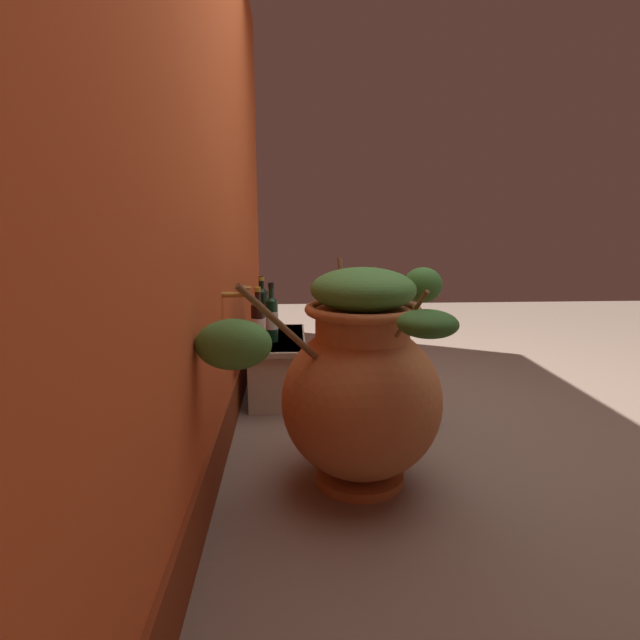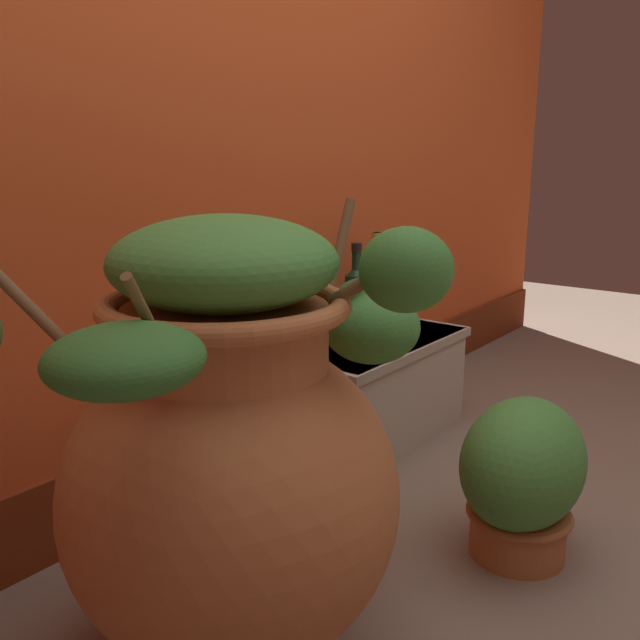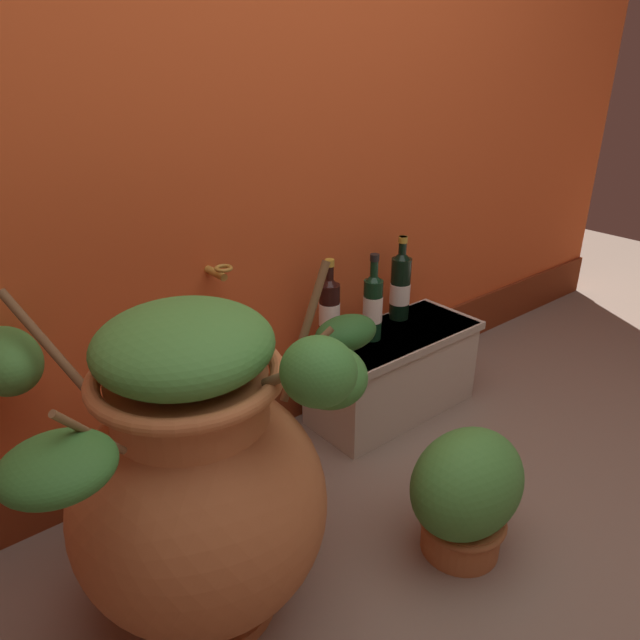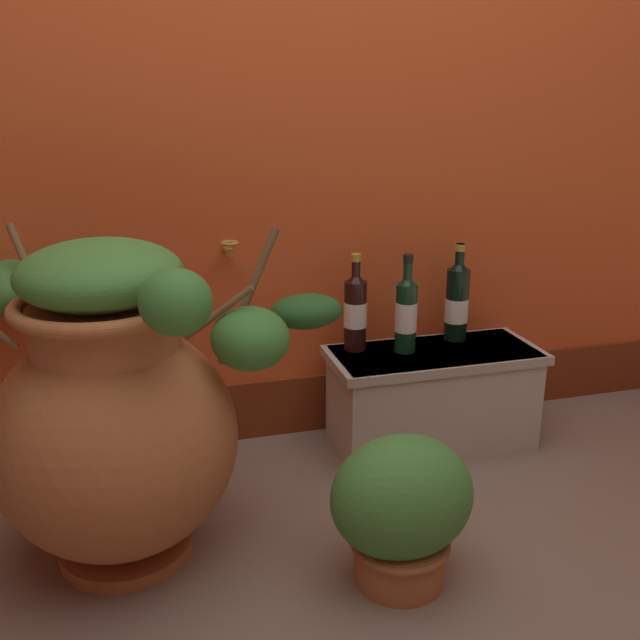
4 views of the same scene
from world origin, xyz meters
name	(u,v)px [view 1 (image 1 of 4)]	position (x,y,z in m)	size (l,w,h in m)	color
ground_plane	(450,418)	(0.00, 0.00, 0.00)	(7.00, 7.00, 0.00)	#7A6656
back_wall	(201,153)	(0.00, 1.20, 1.29)	(4.40, 0.33, 2.60)	#D15123
terracotta_urn	(360,380)	(-0.59, 0.55, 0.41)	(1.01, 0.89, 0.84)	#B26638
stone_ledge	(278,363)	(0.42, 0.89, 0.18)	(0.70, 0.31, 0.34)	beige
wine_bottle_left	(258,322)	(0.17, 0.98, 0.48)	(0.08, 0.08, 0.32)	black
wine_bottle_middle	(272,317)	(0.33, 0.91, 0.47)	(0.07, 0.07, 0.33)	black
wine_bottle_right	(262,309)	(0.54, 0.98, 0.48)	(0.08, 0.08, 0.33)	black
potted_shrub	(400,378)	(0.05, 0.25, 0.20)	(0.35, 0.27, 0.39)	#B26638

